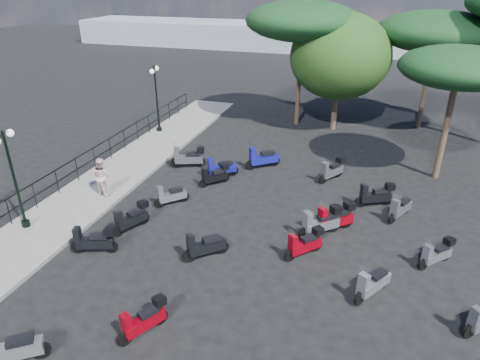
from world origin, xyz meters
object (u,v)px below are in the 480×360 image
(scooter_11, at_px, (262,159))
(scooter_16, at_px, (321,223))
(pedestrian_far, at_px, (102,176))
(scooter_8, at_px, (143,320))
(scooter_14, at_px, (204,246))
(lamp_post_1, at_px, (13,174))
(scooter_15, at_px, (304,244))
(scooter_10, at_px, (220,169))
(scooter_17, at_px, (332,170))
(scooter_1, at_px, (10,350))
(broadleaf_tree, at_px, (340,56))
(scooter_23, at_px, (375,195))
(pine_0, at_px, (436,31))
(pine_2, at_px, (302,21))
(scooter_9, at_px, (171,196))
(pine_3, at_px, (459,67))
(scooter_21, at_px, (372,284))
(scooter_5, at_px, (188,158))
(scooter_3, at_px, (94,241))
(scooter_4, at_px, (214,176))
(scooter_28, at_px, (400,209))
(scooter_22, at_px, (335,219))
(lamp_post_2, at_px, (156,95))
(scooter_27, at_px, (437,254))
(scooter_2, at_px, (131,218))

(scooter_11, xyz_separation_m, scooter_16, (3.67, -5.29, 0.04))
(pedestrian_far, distance_m, scooter_8, 8.61)
(scooter_11, height_order, scooter_14, scooter_11)
(lamp_post_1, bearing_deg, scooter_15, -6.79)
(scooter_10, xyz_separation_m, scooter_14, (1.68, -6.20, -0.01))
(scooter_11, bearing_deg, scooter_17, -133.98)
(scooter_1, bearing_deg, scooter_15, -77.76)
(scooter_8, bearing_deg, broadleaf_tree, -70.09)
(scooter_23, height_order, pine_0, pine_0)
(scooter_17, bearing_deg, pine_2, -35.58)
(scooter_15, bearing_deg, scooter_8, 95.81)
(scooter_9, relative_size, pine_0, 0.17)
(scooter_1, xyz_separation_m, pine_2, (3.17, 20.94, 5.86))
(scooter_9, relative_size, pine_3, 0.20)
(scooter_10, distance_m, scooter_14, 6.42)
(scooter_14, relative_size, scooter_21, 0.92)
(broadleaf_tree, distance_m, pine_2, 3.03)
(scooter_5, bearing_deg, scooter_17, -105.06)
(scooter_23, bearing_deg, pedestrian_far, 77.75)
(scooter_3, bearing_deg, scooter_8, -147.79)
(scooter_1, height_order, scooter_16, scooter_16)
(scooter_1, bearing_deg, scooter_11, -47.40)
(lamp_post_1, bearing_deg, scooter_10, 34.81)
(scooter_11, bearing_deg, scooter_4, 108.66)
(scooter_28, distance_m, broadleaf_tree, 11.68)
(scooter_16, bearing_deg, pine_0, -59.03)
(lamp_post_1, height_order, scooter_5, lamp_post_1)
(scooter_3, xyz_separation_m, scooter_22, (7.82, 3.95, 0.05))
(scooter_16, bearing_deg, pedestrian_far, 46.00)
(scooter_3, bearing_deg, lamp_post_2, -1.87)
(scooter_11, bearing_deg, pine_0, -79.79)
(scooter_15, bearing_deg, scooter_16, -61.95)
(lamp_post_1, distance_m, scooter_3, 3.93)
(scooter_3, relative_size, scooter_4, 1.30)
(scooter_23, distance_m, pine_3, 6.66)
(scooter_15, distance_m, scooter_22, 2.06)
(scooter_22, xyz_separation_m, scooter_23, (1.41, 2.51, -0.05))
(pedestrian_far, xyz_separation_m, scooter_17, (9.28, 4.76, -0.50))
(scooter_9, xyz_separation_m, scooter_11, (2.69, 4.84, 0.09))
(lamp_post_2, distance_m, scooter_14, 13.42)
(scooter_3, bearing_deg, scooter_4, -37.35)
(pine_3, bearing_deg, lamp_post_1, -147.55)
(scooter_14, distance_m, scooter_27, 7.79)
(scooter_1, bearing_deg, scooter_14, -62.96)
(scooter_2, xyz_separation_m, broadleaf_tree, (5.96, 14.25, 3.97))
(scooter_1, height_order, scooter_17, scooter_1)
(scooter_5, height_order, scooter_27, scooter_5)
(scooter_1, distance_m, scooter_22, 11.13)
(pine_3, bearing_deg, scooter_15, -120.96)
(broadleaf_tree, bearing_deg, pine_2, 174.47)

